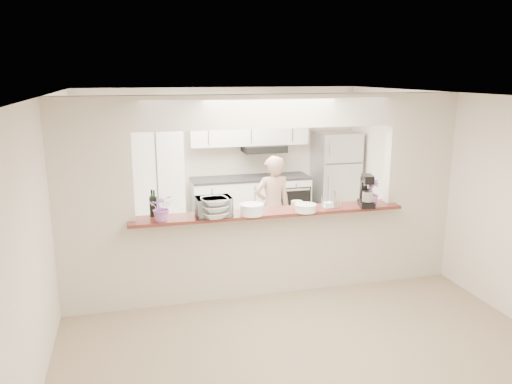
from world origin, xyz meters
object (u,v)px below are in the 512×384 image
object	(u,v)px
stand_mixer	(367,192)
person	(273,208)
refrigerator	(335,178)
toaster_oven	(214,207)

from	to	relation	value
stand_mixer	person	size ratio (longest dim) A/B	0.26
refrigerator	toaster_oven	xyz separation A→B (m)	(-2.75, -2.75, 0.35)
toaster_oven	stand_mixer	world-z (taller)	stand_mixer
refrigerator	person	xyz separation A→B (m)	(-1.64, -1.47, -0.07)
toaster_oven	stand_mixer	distance (m)	1.95
stand_mixer	person	xyz separation A→B (m)	(-0.85, 1.31, -0.49)
refrigerator	stand_mixer	distance (m)	2.93
refrigerator	person	world-z (taller)	refrigerator
refrigerator	toaster_oven	bearing A→B (deg)	-135.00
stand_mixer	person	distance (m)	1.64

